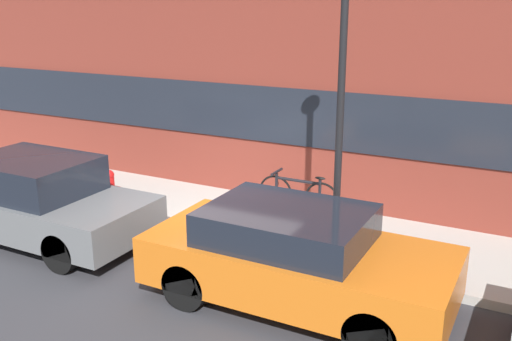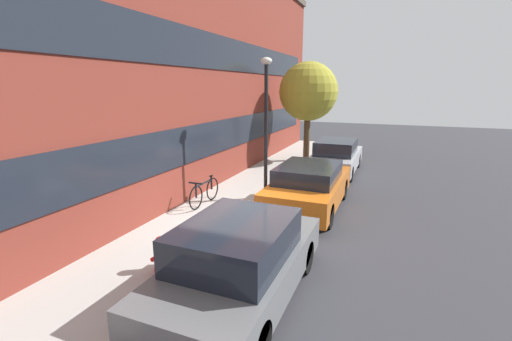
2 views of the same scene
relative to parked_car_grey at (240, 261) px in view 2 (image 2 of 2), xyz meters
name	(u,v)px [view 2 (image 2 of 2)]	position (x,y,z in m)	size (l,w,h in m)	color
ground_plane	(248,229)	(2.75, 1.05, -0.71)	(56.00, 56.00, 0.00)	#333338
sidewalk_strip	(206,220)	(2.75, 2.26, -0.64)	(28.00, 2.42, 0.14)	#B2AFA8
rowhouse_facade	(144,59)	(2.75, 3.91, 3.50)	(28.00, 1.02, 8.40)	maroon
parked_car_grey	(240,261)	(0.00, 0.00, 0.00)	(4.01, 1.78, 1.44)	slate
parked_car_orange	(309,186)	(4.82, 0.00, -0.02)	(4.10, 1.82, 1.35)	#D16619
parked_car_silver	(336,156)	(9.59, 0.00, -0.02)	(4.16, 1.70, 1.39)	#B2B5BA
fire_hydrant	(161,253)	(0.09, 1.67, -0.22)	(0.53, 0.29, 0.68)	red
bicycle	(204,192)	(3.63, 2.82, -0.17)	(1.63, 0.44, 0.79)	black
street_tree	(308,92)	(10.93, 1.61, 2.58)	(2.64, 2.64, 4.49)	brown
lamp_post	(266,113)	(4.89, 1.38, 2.06)	(0.32, 0.32, 4.19)	black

